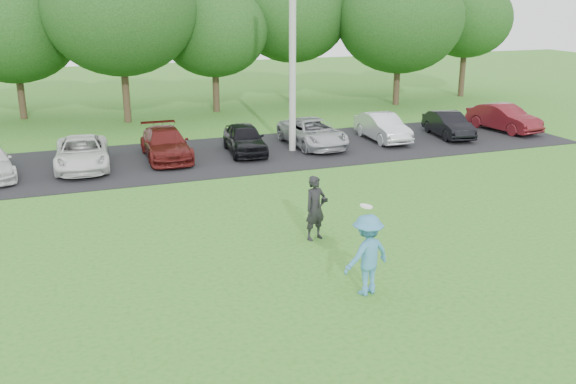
# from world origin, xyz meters

# --- Properties ---
(ground) EXTENTS (100.00, 100.00, 0.00)m
(ground) POSITION_xyz_m (0.00, 0.00, 0.00)
(ground) COLOR #2B6D1F
(ground) RESTS_ON ground
(parking_lot) EXTENTS (32.00, 6.50, 0.03)m
(parking_lot) POSITION_xyz_m (0.00, 13.00, 0.01)
(parking_lot) COLOR black
(parking_lot) RESTS_ON ground
(utility_pole) EXTENTS (0.28, 0.28, 9.19)m
(utility_pole) POSITION_xyz_m (3.64, 12.79, 4.60)
(utility_pole) COLOR #A4A39F
(utility_pole) RESTS_ON ground
(frisbee_player) EXTENTS (1.30, 0.95, 2.03)m
(frisbee_player) POSITION_xyz_m (0.46, -0.16, 0.90)
(frisbee_player) COLOR teal
(frisbee_player) RESTS_ON ground
(camera_bystander) EXTENTS (0.73, 0.58, 1.74)m
(camera_bystander) POSITION_xyz_m (0.66, 3.22, 0.87)
(camera_bystander) COLOR black
(camera_bystander) RESTS_ON ground
(parked_cars) EXTENTS (30.58, 4.59, 1.24)m
(parked_cars) POSITION_xyz_m (-0.04, 13.05, 0.61)
(parked_cars) COLOR #505357
(parked_cars) RESTS_ON parking_lot
(tree_row) EXTENTS (42.39, 9.85, 8.64)m
(tree_row) POSITION_xyz_m (1.51, 22.76, 4.91)
(tree_row) COLOR #38281C
(tree_row) RESTS_ON ground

